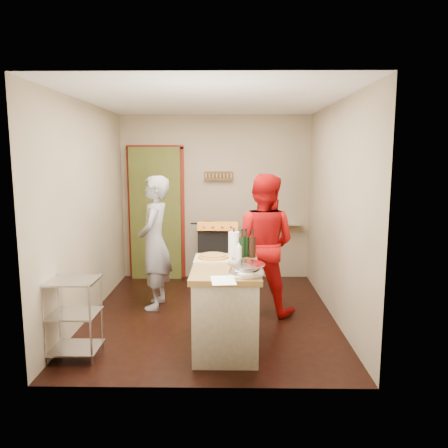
% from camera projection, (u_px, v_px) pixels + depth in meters
% --- Properties ---
extents(floor, '(3.50, 3.50, 0.00)m').
position_uv_depth(floor, '(211.00, 314.00, 5.45)').
color(floor, black).
rests_on(floor, ground).
extents(back_wall, '(3.00, 0.44, 2.60)m').
position_uv_depth(back_wall, '(176.00, 208.00, 7.05)').
color(back_wall, tan).
rests_on(back_wall, ground).
extents(left_wall, '(0.04, 3.50, 2.60)m').
position_uv_depth(left_wall, '(87.00, 211.00, 5.27)').
color(left_wall, tan).
rests_on(left_wall, ground).
extents(right_wall, '(0.04, 3.50, 2.60)m').
position_uv_depth(right_wall, '(336.00, 212.00, 5.23)').
color(right_wall, tan).
rests_on(right_wall, ground).
extents(ceiling, '(3.00, 3.50, 0.02)m').
position_uv_depth(ceiling, '(210.00, 99.00, 5.05)').
color(ceiling, white).
rests_on(ceiling, back_wall).
extents(stove, '(0.60, 0.63, 1.00)m').
position_uv_depth(stove, '(218.00, 254.00, 6.79)').
color(stove, black).
rests_on(stove, ground).
extents(wire_shelving, '(0.48, 0.40, 0.80)m').
position_uv_depth(wire_shelving, '(74.00, 315.00, 4.22)').
color(wire_shelving, silver).
rests_on(wire_shelving, ground).
extents(island, '(0.71, 1.28, 1.17)m').
position_uv_depth(island, '(226.00, 303.00, 4.49)').
color(island, beige).
rests_on(island, ground).
extents(person_stripe, '(0.43, 0.64, 1.71)m').
position_uv_depth(person_stripe, '(155.00, 243.00, 5.61)').
color(person_stripe, '#A4A5A9').
rests_on(person_stripe, ground).
extents(person_red, '(1.03, 0.92, 1.75)m').
position_uv_depth(person_red, '(263.00, 244.00, 5.44)').
color(person_red, '#B60C0D').
rests_on(person_red, ground).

